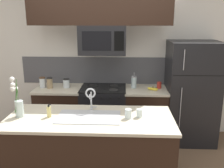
% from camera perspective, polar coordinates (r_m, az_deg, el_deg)
% --- Properties ---
extents(ground_plane, '(10.00, 10.00, 0.00)m').
position_cam_1_polar(ground_plane, '(3.78, -3.05, -18.33)').
color(ground_plane, brown).
extents(rear_partition, '(5.20, 0.10, 2.60)m').
position_cam_1_polar(rear_partition, '(4.48, 2.16, 5.10)').
color(rear_partition, silver).
rests_on(rear_partition, ground).
extents(splash_band, '(2.96, 0.01, 0.48)m').
position_cam_1_polar(splash_band, '(4.47, -1.72, 3.11)').
color(splash_band, '#4C4C51').
rests_on(splash_band, rear_partition).
extents(back_counter_left, '(0.79, 0.65, 0.91)m').
position_cam_1_polar(back_counter_left, '(4.48, -11.73, -6.43)').
color(back_counter_left, black).
rests_on(back_counter_left, ground).
extents(back_counter_right, '(0.72, 0.65, 0.91)m').
position_cam_1_polar(back_counter_right, '(4.37, 7.61, -6.85)').
color(back_counter_right, black).
rests_on(back_counter_right, ground).
extents(stove_range, '(0.76, 0.64, 0.93)m').
position_cam_1_polar(stove_range, '(4.36, -1.97, -6.67)').
color(stove_range, black).
rests_on(stove_range, ground).
extents(microwave, '(0.74, 0.40, 0.46)m').
position_cam_1_polar(microwave, '(4.04, -2.16, 10.04)').
color(microwave, black).
extents(upper_cabinet_band, '(2.20, 0.34, 0.60)m').
position_cam_1_polar(upper_cabinet_band, '(4.00, -2.78, 17.57)').
color(upper_cabinet_band, black).
extents(refrigerator, '(0.81, 0.74, 1.71)m').
position_cam_1_polar(refrigerator, '(4.38, 17.56, -1.86)').
color(refrigerator, black).
rests_on(refrigerator, ground).
extents(storage_jar_tall, '(0.10, 0.10, 0.18)m').
position_cam_1_polar(storage_jar_tall, '(4.40, -15.59, 0.36)').
color(storage_jar_tall, silver).
rests_on(storage_jar_tall, back_counter_left).
extents(storage_jar_medium, '(0.10, 0.10, 0.18)m').
position_cam_1_polar(storage_jar_medium, '(4.34, -14.06, 0.27)').
color(storage_jar_medium, '#997F5B').
rests_on(storage_jar_medium, back_counter_left).
extents(storage_jar_short, '(0.11, 0.11, 0.15)m').
position_cam_1_polar(storage_jar_short, '(4.32, -10.40, 0.19)').
color(storage_jar_short, silver).
rests_on(storage_jar_short, back_counter_left).
extents(banana_bunch, '(0.19, 0.12, 0.07)m').
position_cam_1_polar(banana_bunch, '(4.17, 9.32, -1.08)').
color(banana_bunch, yellow).
rests_on(banana_bunch, back_counter_right).
extents(french_press, '(0.09, 0.09, 0.27)m').
position_cam_1_polar(french_press, '(4.24, 5.02, 0.42)').
color(french_press, silver).
rests_on(french_press, back_counter_right).
extents(coffee_tin, '(0.08, 0.08, 0.11)m').
position_cam_1_polar(coffee_tin, '(4.28, 10.73, -0.26)').
color(coffee_tin, '#B22D23').
rests_on(coffee_tin, back_counter_right).
extents(island_counter, '(2.01, 0.86, 0.91)m').
position_cam_1_polar(island_counter, '(3.25, -4.89, -14.97)').
color(island_counter, black).
rests_on(island_counter, ground).
extents(kitchen_sink, '(0.76, 0.44, 0.16)m').
position_cam_1_polar(kitchen_sink, '(3.08, -5.32, -8.73)').
color(kitchen_sink, '#ADAFB5').
rests_on(kitchen_sink, island_counter).
extents(sink_faucet, '(0.14, 0.14, 0.31)m').
position_cam_1_polar(sink_faucet, '(3.18, -4.89, -2.75)').
color(sink_faucet, '#B7BABF').
rests_on(sink_faucet, island_counter).
extents(dish_soap_bottle, '(0.06, 0.05, 0.16)m').
position_cam_1_polar(dish_soap_bottle, '(3.11, -14.21, -6.14)').
color(dish_soap_bottle, '#DBCC75').
rests_on(dish_soap_bottle, island_counter).
extents(drinking_glass, '(0.08, 0.08, 0.11)m').
position_cam_1_polar(drinking_glass, '(2.99, 3.71, -6.81)').
color(drinking_glass, silver).
rests_on(drinking_glass, island_counter).
extents(spare_glass, '(0.07, 0.07, 0.10)m').
position_cam_1_polar(spare_glass, '(3.04, 6.23, -6.65)').
color(spare_glass, silver).
rests_on(spare_glass, island_counter).
extents(flower_vase, '(0.13, 0.15, 0.50)m').
position_cam_1_polar(flower_vase, '(3.20, -20.66, -4.46)').
color(flower_vase, silver).
rests_on(flower_vase, island_counter).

